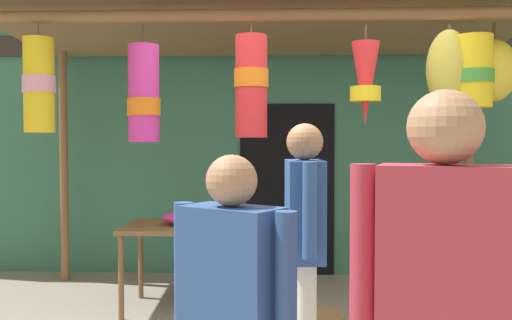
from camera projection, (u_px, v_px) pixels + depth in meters
The scene contains 8 objects.
shop_facade at pixel (295, 91), 6.64m from camera, with size 10.59×0.29×4.34m.
market_stall_canopy at pixel (272, 40), 5.12m from camera, with size 4.99×2.21×2.84m.
display_table at pixel (187, 234), 5.21m from camera, with size 1.16×0.80×0.79m.
flower_heap_on_table at pixel (199, 217), 5.20m from camera, with size 0.66×0.46×0.14m.
folding_chair at pixel (441, 293), 3.96m from camera, with size 0.50×0.50×0.84m.
customer_foreground at pixel (443, 313), 1.77m from camera, with size 0.57×0.33×1.75m.
shopper_by_bananas at pixel (305, 234), 3.50m from camera, with size 0.25×0.59×1.69m.
passerby_at_right at pixel (232, 313), 2.25m from camera, with size 0.52×0.40×1.53m.
Camera 1 is at (-0.19, -4.13, 1.59)m, focal length 39.30 mm.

